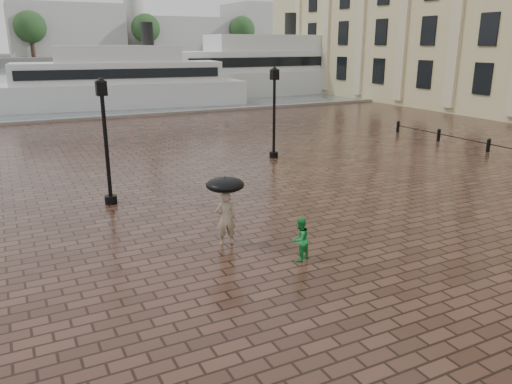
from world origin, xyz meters
TOP-DOWN VIEW (x-y plane):
  - ground at (0.00, 0.00)m, footprint 300.00×300.00m
  - harbour_water at (0.00, 92.00)m, footprint 240.00×240.00m
  - quay_edge at (0.00, 32.00)m, footprint 80.00×0.60m
  - far_shore at (0.00, 160.00)m, footprint 300.00×60.00m
  - distant_skyline at (48.14, 150.00)m, footprint 102.50×22.00m
  - far_trees at (0.00, 138.00)m, footprint 188.00×8.00m
  - street_lamps at (-5.00, 15.33)m, footprint 15.44×12.44m
  - adult_pedestrian at (-3.78, 4.57)m, footprint 0.65×0.50m
  - child_pedestrian at (-2.46, 2.64)m, footprint 0.71×0.64m
  - ferry_near at (0.78, 39.02)m, footprint 23.05×7.90m
  - ferry_far at (18.05, 43.32)m, footprint 27.13×7.06m
  - umbrella at (-3.78, 4.57)m, footprint 1.10×1.10m

SIDE VIEW (x-z plane):
  - ground at x=0.00m, z-range 0.00..0.00m
  - harbour_water at x=0.00m, z-range 0.00..0.00m
  - quay_edge at x=0.00m, z-range -0.15..0.15m
  - child_pedestrian at x=-2.46m, z-range 0.00..1.20m
  - adult_pedestrian at x=-3.78m, z-range 0.00..1.60m
  - far_shore at x=0.00m, z-range 0.00..2.00m
  - umbrella at x=-3.78m, z-range 1.25..2.36m
  - ferry_near at x=0.78m, z-range -1.48..5.93m
  - street_lamps at x=-5.00m, z-range 0.13..4.53m
  - ferry_far at x=18.05m, z-range -1.77..7.09m
  - far_trees at x=0.00m, z-range 2.67..16.17m
  - distant_skyline at x=48.14m, z-range -7.05..25.95m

